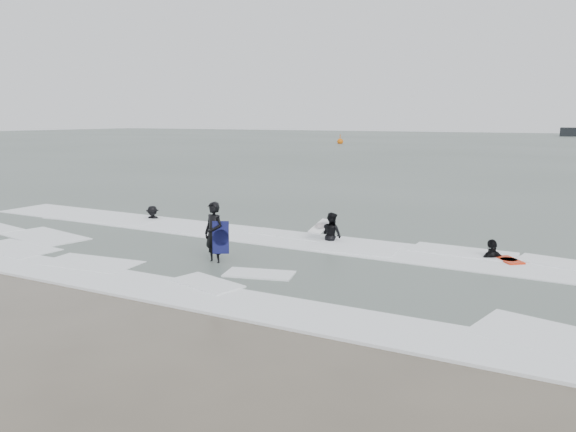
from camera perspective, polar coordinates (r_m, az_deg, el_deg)
The scene contains 9 objects.
ground at distance 14.73m, azimuth -9.51°, elevation -7.18°, with size 320.00×320.00×0.00m, color brown.
sea at distance 91.51m, azimuth 23.47°, elevation 6.49°, with size 320.00×320.00×0.00m, color #47544C.
surfer_centre at distance 16.93m, azimuth -7.48°, elevation -4.86°, with size 0.69×0.45×1.90m, color black.
surfer_wading at distance 19.65m, azimuth 4.45°, elevation -2.73°, with size 0.79×0.62×1.63m, color black.
surfer_breaker at distance 24.46m, azimuth -13.58°, elevation -0.46°, with size 0.95×0.55×1.48m, color black.
surfer_right_near at distance 18.29m, azimuth 20.00°, elevation -4.27°, with size 1.06×0.44×1.81m, color black.
surf_foam at distance 17.65m, azimuth -2.04°, elevation -4.03°, with size 30.03×9.06×0.09m.
bodyboards at distance 17.74m, azimuth 6.42°, elevation -2.49°, with size 8.15×5.05×1.25m.
buoy at distance 93.92m, azimuth 5.32°, elevation 7.55°, with size 1.00×1.00×1.65m.
Camera 1 is at (8.81, -10.99, 4.31)m, focal length 35.00 mm.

